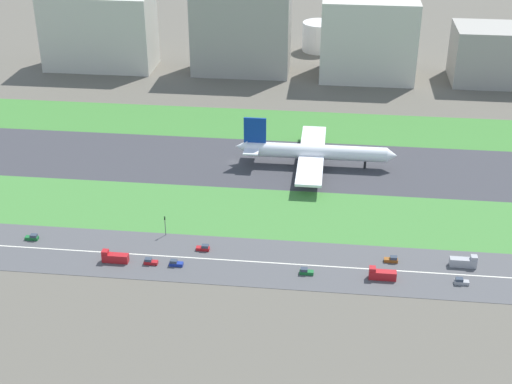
{
  "coord_description": "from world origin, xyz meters",
  "views": [
    {
      "loc": [
        40.09,
        -268.69,
        129.93
      ],
      "look_at": [
        13.62,
        -36.5,
        6.0
      ],
      "focal_mm": 51.37,
      "sensor_mm": 36.0,
      "label": 1
    }
  ],
  "objects_px": {
    "car_4": "(32,237)",
    "hangar_building": "(241,29)",
    "car_3": "(175,263)",
    "traffic_light": "(165,224)",
    "truck_0": "(464,262)",
    "terminal_building": "(99,31)",
    "car_2": "(203,248)",
    "truck_1": "(115,257)",
    "cargo_warehouse": "(501,55)",
    "airliner": "(312,152)",
    "fuel_tank_west": "(267,35)",
    "car_6": "(150,262)",
    "office_tower": "(368,38)",
    "car_0": "(306,272)",
    "car_5": "(461,282)",
    "fuel_tank_east": "(375,39)",
    "car_1": "(392,260)",
    "fuel_tank_centre": "(320,36)",
    "truck_2": "(382,274)"
  },
  "relations": [
    {
      "from": "cargo_warehouse",
      "to": "fuel_tank_west",
      "type": "xyz_separation_m",
      "value": [
        -127.18,
        45.0,
        -6.03
      ]
    },
    {
      "from": "car_1",
      "to": "office_tower",
      "type": "distance_m",
      "value": 183.19
    },
    {
      "from": "airliner",
      "to": "car_1",
      "type": "bearing_deg",
      "value": -67.14
    },
    {
      "from": "car_4",
      "to": "car_5",
      "type": "distance_m",
      "value": 140.59
    },
    {
      "from": "truck_0",
      "to": "fuel_tank_west",
      "type": "height_order",
      "value": "fuel_tank_west"
    },
    {
      "from": "truck_1",
      "to": "cargo_warehouse",
      "type": "bearing_deg",
      "value": -128.48
    },
    {
      "from": "car_6",
      "to": "car_3",
      "type": "height_order",
      "value": "same"
    },
    {
      "from": "car_5",
      "to": "fuel_tank_east",
      "type": "distance_m",
      "value": 237.89
    },
    {
      "from": "car_2",
      "to": "truck_0",
      "type": "bearing_deg",
      "value": -0.0
    },
    {
      "from": "truck_0",
      "to": "truck_1",
      "type": "distance_m",
      "value": 111.36
    },
    {
      "from": "car_0",
      "to": "car_5",
      "type": "height_order",
      "value": "same"
    },
    {
      "from": "car_2",
      "to": "truck_2",
      "type": "relative_size",
      "value": 0.52
    },
    {
      "from": "car_2",
      "to": "car_5",
      "type": "height_order",
      "value": "same"
    },
    {
      "from": "fuel_tank_west",
      "to": "truck_0",
      "type": "bearing_deg",
      "value": -69.37
    },
    {
      "from": "car_0",
      "to": "fuel_tank_centre",
      "type": "relative_size",
      "value": 0.21
    },
    {
      "from": "car_0",
      "to": "cargo_warehouse",
      "type": "distance_m",
      "value": 213.03
    },
    {
      "from": "traffic_light",
      "to": "truck_2",
      "type": "bearing_deg",
      "value": -14.01
    },
    {
      "from": "car_0",
      "to": "office_tower",
      "type": "bearing_deg",
      "value": -96.55
    },
    {
      "from": "truck_0",
      "to": "hangar_building",
      "type": "distance_m",
      "value": 206.53
    },
    {
      "from": "traffic_light",
      "to": "terminal_building",
      "type": "distance_m",
      "value": 190.27
    },
    {
      "from": "car_4",
      "to": "hangar_building",
      "type": "xyz_separation_m",
      "value": [
        47.23,
        182.0,
        22.71
      ]
    },
    {
      "from": "car_4",
      "to": "car_0",
      "type": "bearing_deg",
      "value": -6.15
    },
    {
      "from": "car_6",
      "to": "car_2",
      "type": "distance_m",
      "value": 18.41
    },
    {
      "from": "traffic_light",
      "to": "fuel_tank_centre",
      "type": "height_order",
      "value": "fuel_tank_centre"
    },
    {
      "from": "airliner",
      "to": "office_tower",
      "type": "height_order",
      "value": "office_tower"
    },
    {
      "from": "car_3",
      "to": "truck_1",
      "type": "xyz_separation_m",
      "value": [
        -19.85,
        -0.0,
        0.75
      ]
    },
    {
      "from": "truck_2",
      "to": "car_1",
      "type": "relative_size",
      "value": 1.91
    },
    {
      "from": "car_3",
      "to": "traffic_light",
      "type": "distance_m",
      "value": 19.69
    },
    {
      "from": "car_1",
      "to": "cargo_warehouse",
      "type": "xyz_separation_m",
      "value": [
        64.29,
        182.0,
        13.6
      ]
    },
    {
      "from": "car_2",
      "to": "truck_1",
      "type": "bearing_deg",
      "value": -159.74
    },
    {
      "from": "car_6",
      "to": "office_tower",
      "type": "relative_size",
      "value": 0.09
    },
    {
      "from": "car_6",
      "to": "fuel_tank_west",
      "type": "distance_m",
      "value": 237.52
    },
    {
      "from": "airliner",
      "to": "car_6",
      "type": "bearing_deg",
      "value": -121.62
    },
    {
      "from": "car_0",
      "to": "car_4",
      "type": "bearing_deg",
      "value": -6.15
    },
    {
      "from": "car_0",
      "to": "fuel_tank_west",
      "type": "height_order",
      "value": "fuel_tank_west"
    },
    {
      "from": "fuel_tank_east",
      "to": "truck_1",
      "type": "bearing_deg",
      "value": -110.65
    },
    {
      "from": "fuel_tank_centre",
      "to": "car_6",
      "type": "bearing_deg",
      "value": -100.83
    },
    {
      "from": "truck_0",
      "to": "truck_1",
      "type": "xyz_separation_m",
      "value": [
        -110.91,
        -10.0,
        0.0
      ]
    },
    {
      "from": "truck_0",
      "to": "terminal_building",
      "type": "bearing_deg",
      "value": 133.65
    },
    {
      "from": "car_0",
      "to": "fuel_tank_centre",
      "type": "bearing_deg",
      "value": -88.94
    },
    {
      "from": "car_3",
      "to": "truck_1",
      "type": "bearing_deg",
      "value": 0.0
    },
    {
      "from": "truck_1",
      "to": "hangar_building",
      "type": "distance_m",
      "value": 193.9
    },
    {
      "from": "car_1",
      "to": "fuel_tank_centre",
      "type": "relative_size",
      "value": 0.21
    },
    {
      "from": "truck_2",
      "to": "office_tower",
      "type": "xyz_separation_m",
      "value": [
        -1.35,
        192.0,
        19.53
      ]
    },
    {
      "from": "car_1",
      "to": "fuel_tank_east",
      "type": "height_order",
      "value": "fuel_tank_east"
    },
    {
      "from": "car_3",
      "to": "terminal_building",
      "type": "height_order",
      "value": "terminal_building"
    },
    {
      "from": "hangar_building",
      "to": "car_3",
      "type": "bearing_deg",
      "value": -88.79
    },
    {
      "from": "airliner",
      "to": "traffic_light",
      "type": "relative_size",
      "value": 9.03
    },
    {
      "from": "car_3",
      "to": "car_4",
      "type": "bearing_deg",
      "value": -11.03
    },
    {
      "from": "car_1",
      "to": "car_0",
      "type": "bearing_deg",
      "value": -159.67
    }
  ]
}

